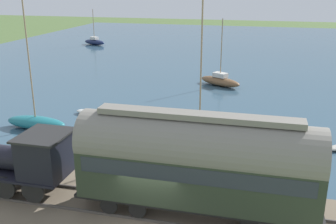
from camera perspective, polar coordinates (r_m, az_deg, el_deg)
The scene contains 11 objects.
harbor_water at distance 58.75m, azimuth 9.87°, elevation 8.24°, with size 80.00×80.00×0.01m.
rail_embankment at distance 18.04m, azimuth -1.82°, elevation -14.53°, with size 5.76×56.00×0.48m.
steam_locomotive at distance 19.62m, azimuth -20.25°, elevation -6.24°, with size 2.41×5.91×3.49m.
passenger_coach at distance 16.33m, azimuth 4.17°, elevation -7.05°, with size 2.40×10.31×4.57m.
sailboat_yellow at distance 25.25m, azimuth 4.54°, elevation -3.73°, with size 3.57×4.90×9.01m.
sailboat_brown at distance 40.17m, azimuth 7.57°, elevation 4.55°, with size 3.48×4.74×6.68m.
sailboat_teal at distance 29.54m, azimuth -18.63°, elevation -1.35°, with size 1.68×4.64×9.27m.
sailboat_navy at distance 68.13m, azimuth -10.62°, elevation 10.00°, with size 2.79×4.52×5.84m.
rowboat_far_out at distance 31.72m, azimuth -11.42°, elevation -0.02°, with size 1.17×2.29×0.37m.
rowboat_off_pier at distance 26.95m, azimuth -6.86°, elevation -3.02°, with size 1.21×2.80×0.44m.
rowboat_near_shore at distance 26.17m, azimuth 18.12°, elevation -4.60°, with size 2.04×1.93×0.36m.
Camera 1 is at (-13.54, -4.23, 9.94)m, focal length 42.00 mm.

